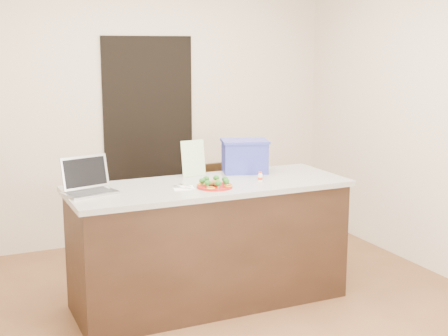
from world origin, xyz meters
name	(u,v)px	position (x,y,z in m)	size (l,w,h in m)	color
ground	(223,314)	(0.00, 0.00, 0.00)	(4.00, 4.00, 0.00)	brown
room_shell	(223,90)	(0.00, 0.00, 1.62)	(4.00, 4.00, 4.00)	white
doorway	(149,139)	(0.10, 1.98, 1.00)	(0.90, 0.02, 2.00)	black
island	(209,243)	(0.00, 0.25, 0.46)	(2.06, 0.76, 0.92)	black
plate	(215,186)	(-0.02, 0.11, 0.93)	(0.26, 0.26, 0.02)	#9C150E
meatballs	(214,183)	(-0.02, 0.11, 0.95)	(0.10, 0.10, 0.04)	brown
broccoli	(215,181)	(-0.02, 0.11, 0.97)	(0.22, 0.21, 0.04)	#154713
pepper_rings	(215,185)	(-0.02, 0.11, 0.94)	(0.22, 0.22, 0.01)	orange
napkin	(184,188)	(-0.23, 0.17, 0.92)	(0.14, 0.14, 0.01)	white
fork	(180,187)	(-0.25, 0.18, 0.93)	(0.10, 0.15, 0.00)	silver
knife	(188,187)	(-0.20, 0.16, 0.93)	(0.06, 0.19, 0.01)	white
yogurt_bottle	(260,177)	(0.37, 0.15, 0.95)	(0.04, 0.04, 0.08)	white
laptop	(87,183)	(-0.87, 0.34, 0.99)	(0.39, 0.35, 0.24)	#A2A2A6
leaflet	(193,158)	(-0.01, 0.54, 1.06)	(0.19, 0.00, 0.28)	white
blue_box	(245,156)	(0.42, 0.50, 1.05)	(0.42, 0.35, 0.26)	#293096
chair	(210,211)	(0.28, 0.90, 0.52)	(0.42, 0.42, 0.91)	#34200F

